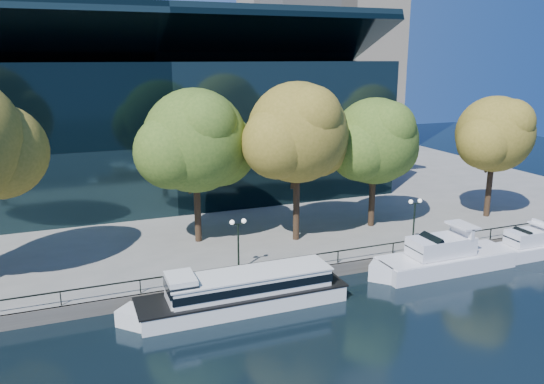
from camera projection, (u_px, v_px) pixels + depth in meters
name	position (u px, v px, depth m)	size (l,w,h in m)	color
ground	(295.00, 303.00, 36.59)	(160.00, 160.00, 0.00)	black
promenade	(184.00, 182.00, 69.31)	(90.00, 67.08, 1.00)	slate
railing	(278.00, 260.00, 39.05)	(88.20, 0.08, 0.99)	black
convention_building	(155.00, 127.00, 61.77)	(50.00, 24.57, 21.43)	black
tour_boat	(238.00, 291.00, 35.53)	(15.51, 3.46, 2.94)	silver
cruiser_near	(441.00, 257.00, 41.78)	(12.59, 3.24, 3.65)	silver
cruiser_far	(527.00, 246.00, 44.85)	(9.06, 2.51, 2.96)	silver
tree_2	(197.00, 143.00, 43.76)	(10.80, 8.86, 13.08)	black
tree_3	(299.00, 135.00, 44.08)	(10.53, 8.63, 13.58)	black
tree_4	(377.00, 143.00, 48.13)	(9.82, 8.05, 11.97)	black
tree_5	(496.00, 136.00, 51.09)	(9.17, 7.52, 11.90)	black
lamp_1	(238.00, 233.00, 38.74)	(1.26, 0.36, 4.03)	black
lamp_2	(415.00, 211.00, 44.16)	(1.26, 0.36, 4.03)	black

